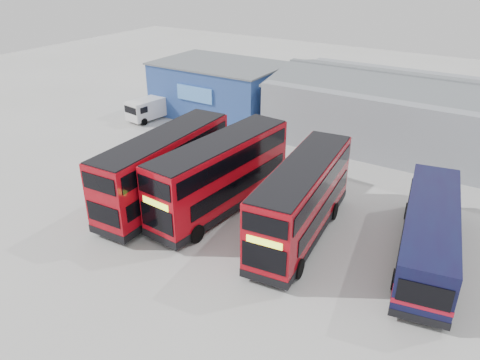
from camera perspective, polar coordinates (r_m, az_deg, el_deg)
ground_plane at (r=27.40m, az=0.38°, el=-6.91°), size 120.00×120.00×0.00m
office_block at (r=47.31m, az=-2.47°, el=11.09°), size 12.30×8.32×5.12m
maintenance_shed at (r=41.55m, az=25.30°, el=6.41°), size 30.50×12.00×5.89m
double_decker_left at (r=30.27m, az=-9.12°, el=1.23°), size 3.24×11.26×4.71m
double_decker_centre at (r=29.13m, az=-2.37°, el=0.50°), size 3.53×11.26×4.69m
double_decker_right at (r=26.58m, az=7.54°, el=-2.60°), size 3.75×10.95×4.55m
single_decker_blue at (r=26.69m, az=22.03°, el=-6.21°), size 4.51×11.58×3.07m
panel_van at (r=46.83m, az=-10.89°, el=8.67°), size 2.59×4.96×2.07m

